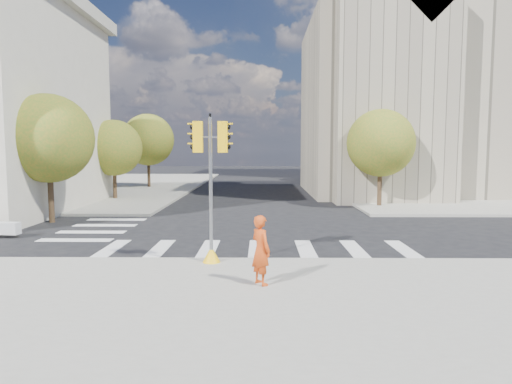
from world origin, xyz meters
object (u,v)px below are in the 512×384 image
at_px(traffic_signal, 211,200).
at_px(lamp_near, 373,136).
at_px(photographer, 261,250).
at_px(lamp_far, 339,140).

bearing_deg(traffic_signal, lamp_near, 61.74).
distance_m(lamp_near, traffic_signal, 21.03).
relative_size(traffic_signal, photographer, 2.52).
relative_size(lamp_near, photographer, 4.42).
bearing_deg(lamp_far, lamp_near, -90.00).
bearing_deg(photographer, lamp_near, -56.08).
xyz_separation_m(lamp_near, lamp_far, (0.00, 14.00, 0.00)).
bearing_deg(lamp_near, photographer, -110.81).
xyz_separation_m(lamp_near, traffic_signal, (-9.51, -18.60, -2.47)).
bearing_deg(photographer, traffic_signal, -1.59).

